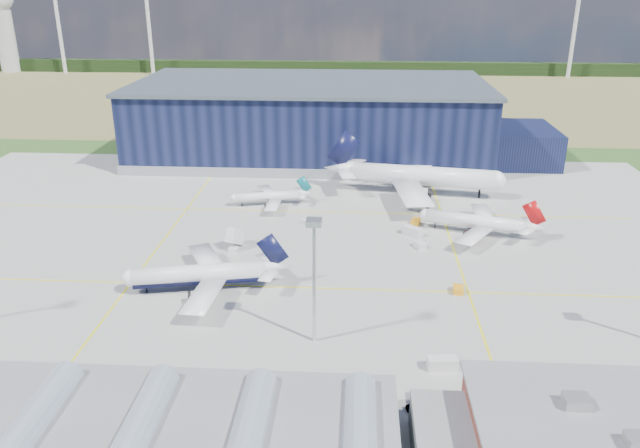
{
  "coord_description": "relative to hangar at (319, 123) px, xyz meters",
  "views": [
    {
      "loc": [
        16.87,
        -124.31,
        59.62
      ],
      "look_at": [
        8.45,
        10.83,
        6.04
      ],
      "focal_mm": 35.0,
      "sensor_mm": 36.0,
      "label": 1
    }
  ],
  "objects": [
    {
      "name": "light_mast_center",
      "position": [
        7.19,
        -124.8,
        3.82
      ],
      "size": [
        2.6,
        2.6,
        23.0
      ],
      "color": "silver",
      "rests_on": "ground"
    },
    {
      "name": "ground",
      "position": [
        -2.81,
        -94.8,
        -11.62
      ],
      "size": [
        600.0,
        600.0,
        0.0
      ],
      "primitive_type": "plane",
      "color": "#2C521E",
      "rests_on": "ground"
    },
    {
      "name": "horizon_dressing",
      "position": [
        -194.11,
        199.58,
        22.58
      ],
      "size": [
        440.2,
        18.0,
        70.0
      ],
      "color": "silver",
      "rests_on": "ground"
    },
    {
      "name": "gse_van_b",
      "position": [
        28.08,
        -75.05,
        -10.51
      ],
      "size": [
        5.11,
        4.76,
        2.2
      ],
      "primitive_type": "cube",
      "rotation": [
        0.0,
        0.0,
        0.88
      ],
      "color": "silver",
      "rests_on": "ground"
    },
    {
      "name": "car_b",
      "position": [
        23.69,
        -142.8,
        -11.08
      ],
      "size": [
        3.45,
        1.88,
        1.08
      ],
      "primitive_type": "imported",
      "rotation": [
        0.0,
        0.0,
        1.81
      ],
      "color": "#99999E",
      "rests_on": "ground"
    },
    {
      "name": "airliner_regional",
      "position": [
        -10.82,
        -54.8,
        -7.79
      ],
      "size": [
        28.24,
        27.87,
        7.65
      ],
      "primitive_type": null,
      "rotation": [
        0.0,
        0.0,
        3.38
      ],
      "color": "white",
      "rests_on": "ground"
    },
    {
      "name": "airliner_widebody",
      "position": [
        33.05,
        -42.88,
        -2.93
      ],
      "size": [
        60.72,
        59.75,
        17.37
      ],
      "primitive_type": null,
      "rotation": [
        0.0,
        0.0,
        -0.16
      ],
      "color": "white",
      "rests_on": "ground"
    },
    {
      "name": "airliner_red",
      "position": [
        43.52,
        -72.8,
        -6.54
      ],
      "size": [
        38.69,
        38.24,
        10.14
      ],
      "primitive_type": null,
      "rotation": [
        0.0,
        0.0,
        2.84
      ],
      "color": "white",
      "rests_on": "ground"
    },
    {
      "name": "hangar",
      "position": [
        0.0,
        0.0,
        0.0
      ],
      "size": [
        145.0,
        62.0,
        26.1
      ],
      "color": "black",
      "rests_on": "ground"
    },
    {
      "name": "farmland",
      "position": [
        -2.81,
        125.2,
        -11.62
      ],
      "size": [
        600.0,
        220.0,
        0.01
      ],
      "primitive_type": "cube",
      "color": "olive",
      "rests_on": "ground"
    },
    {
      "name": "airstair",
      "position": [
        -14.42,
        -85.03,
        -9.87
      ],
      "size": [
        3.71,
        5.85,
        3.49
      ],
      "primitive_type": "cube",
      "rotation": [
        0.0,
        0.0,
        -0.3
      ],
      "color": "silver",
      "rests_on": "ground"
    },
    {
      "name": "airliner_navy",
      "position": [
        -17.54,
        -106.8,
        -6.02
      ],
      "size": [
        40.38,
        39.8,
        11.2
      ],
      "primitive_type": null,
      "rotation": [
        0.0,
        0.0,
        3.34
      ],
      "color": "white",
      "rests_on": "ground"
    },
    {
      "name": "car_a",
      "position": [
        7.32,
        -142.8,
        -10.94
      ],
      "size": [
        4.27,
        2.9,
        1.35
      ],
      "primitive_type": "imported",
      "rotation": [
        0.0,
        0.0,
        1.21
      ],
      "color": "#99999E",
      "rests_on": "ground"
    },
    {
      "name": "apron",
      "position": [
        -2.81,
        -84.8,
        -11.59
      ],
      "size": [
        220.0,
        160.0,
        0.08
      ],
      "color": "#9E9E99",
      "rests_on": "ground"
    },
    {
      "name": "treeline",
      "position": [
        -2.81,
        205.2,
        -7.62
      ],
      "size": [
        600.0,
        8.0,
        8.0
      ],
      "primitive_type": "cube",
      "color": "black",
      "rests_on": "ground"
    },
    {
      "name": "gse_van_a",
      "position": [
        28.66,
        -131.94,
        -10.56
      ],
      "size": [
        5.02,
        2.58,
        2.11
      ],
      "primitive_type": "cube",
      "rotation": [
        0.0,
        0.0,
        1.67
      ],
      "color": "silver",
      "rests_on": "ground"
    },
    {
      "name": "glass_concourse",
      "position": [
        -9.26,
        -154.8,
        -7.93
      ],
      "size": [
        78.0,
        23.0,
        8.6
      ],
      "color": "black",
      "rests_on": "ground"
    },
    {
      "name": "gse_tug_b",
      "position": [
        35.08,
        -104.88,
        -10.95
      ],
      "size": [
        2.32,
        3.24,
        1.32
      ],
      "primitive_type": "cube",
      "rotation": [
        0.0,
        0.0,
        -0.1
      ],
      "color": "orange",
      "rests_on": "ground"
    },
    {
      "name": "gse_tug_c",
      "position": [
        29.52,
        -67.51,
        -10.88
      ],
      "size": [
        2.97,
        3.81,
        1.46
      ],
      "primitive_type": "cube",
      "rotation": [
        0.0,
        0.0,
        -0.3
      ],
      "color": "orange",
      "rests_on": "ground"
    },
    {
      "name": "gse_cart_b",
      "position": [
        1.28,
        -68.96,
        -10.98
      ],
      "size": [
        3.5,
        3.35,
        1.27
      ],
      "primitive_type": "cube",
      "rotation": [
        0.0,
        0.0,
        0.9
      ],
      "color": "silver",
      "rests_on": "ground"
    },
    {
      "name": "gse_cart_a",
      "position": [
        29.33,
        -82.6,
        -10.92
      ],
      "size": [
        3.21,
        3.81,
        1.4
      ],
      "primitive_type": "cube",
      "rotation": [
        0.0,
        0.0,
        0.39
      ],
      "color": "silver",
      "rests_on": "ground"
    }
  ]
}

